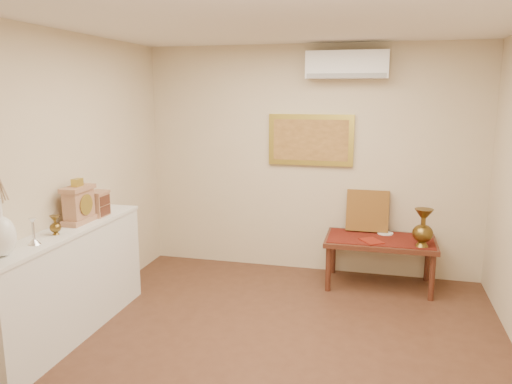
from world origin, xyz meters
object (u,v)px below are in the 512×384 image
(wooden_chest, at_px, (98,204))
(brass_urn_tall, at_px, (423,224))
(display_ledge, at_px, (68,283))
(mantel_clock, at_px, (79,204))
(low_table, at_px, (380,244))

(wooden_chest, bearing_deg, brass_urn_tall, 20.74)
(display_ledge, height_order, mantel_clock, mantel_clock)
(low_table, bearing_deg, display_ledge, -144.90)
(mantel_clock, relative_size, low_table, 0.34)
(mantel_clock, height_order, wooden_chest, mantel_clock)
(brass_urn_tall, distance_m, low_table, 0.57)
(brass_urn_tall, xyz_separation_m, low_table, (-0.43, 0.20, -0.32))
(display_ledge, xyz_separation_m, mantel_clock, (-0.00, 0.25, 0.66))
(brass_urn_tall, relative_size, low_table, 0.41)
(mantel_clock, distance_m, wooden_chest, 0.27)
(display_ledge, bearing_deg, brass_urn_tall, 28.52)
(mantel_clock, xyz_separation_m, low_table, (2.68, 1.63, -0.67))
(display_ledge, height_order, low_table, display_ledge)
(low_table, bearing_deg, mantel_clock, -148.76)
(display_ledge, bearing_deg, mantel_clock, 91.13)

